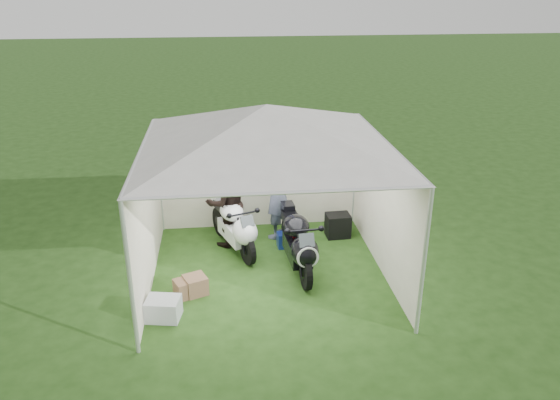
# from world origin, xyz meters

# --- Properties ---
(ground) EXTENTS (80.00, 80.00, 0.00)m
(ground) POSITION_xyz_m (0.00, 0.00, 0.00)
(ground) COLOR #1E3E11
(ground) RESTS_ON ground
(canopy_tent) EXTENTS (5.66, 5.66, 3.00)m
(canopy_tent) POSITION_xyz_m (-0.00, 0.03, 2.58)
(canopy_tent) COLOR silver
(canopy_tent) RESTS_ON ground
(motorcycle_white) EXTENTS (0.92, 1.85, 0.95)m
(motorcycle_white) POSITION_xyz_m (-0.54, 0.89, 0.53)
(motorcycle_white) COLOR black
(motorcycle_white) RESTS_ON ground
(motorcycle_black) EXTENTS (0.55, 2.05, 1.01)m
(motorcycle_black) POSITION_xyz_m (0.53, 0.01, 0.56)
(motorcycle_black) COLOR black
(motorcycle_black) RESTS_ON ground
(paddock_stand) EXTENTS (0.40, 0.27, 0.29)m
(paddock_stand) POSITION_xyz_m (0.46, 0.94, 0.14)
(paddock_stand) COLOR blue
(paddock_stand) RESTS_ON ground
(person_dark_jacket) EXTENTS (0.99, 0.87, 1.73)m
(person_dark_jacket) POSITION_xyz_m (-0.66, 1.18, 0.87)
(person_dark_jacket) COLOR black
(person_dark_jacket) RESTS_ON ground
(person_blue_jacket) EXTENTS (0.77, 0.81, 1.86)m
(person_blue_jacket) POSITION_xyz_m (0.32, 1.43, 0.93)
(person_blue_jacket) COLOR slate
(person_blue_jacket) RESTS_ON ground
(equipment_box) EXTENTS (0.49, 0.40, 0.47)m
(equipment_box) POSITION_xyz_m (1.52, 1.29, 0.23)
(equipment_box) COLOR black
(equipment_box) RESTS_ON ground
(crate_0) EXTENTS (0.57, 0.48, 0.34)m
(crate_0) POSITION_xyz_m (-1.71, -1.21, 0.17)
(crate_0) COLOR #B1B5B9
(crate_0) RESTS_ON ground
(crate_1) EXTENTS (0.45, 0.45, 0.31)m
(crate_1) POSITION_xyz_m (-1.25, -0.55, 0.15)
(crate_1) COLOR brown
(crate_1) RESTS_ON ground
(crate_2) EXTENTS (0.38, 0.35, 0.22)m
(crate_2) POSITION_xyz_m (-1.75, -1.04, 0.11)
(crate_2) COLOR silver
(crate_2) RESTS_ON ground
(crate_3) EXTENTS (0.52, 0.46, 0.29)m
(crate_3) POSITION_xyz_m (-1.36, -0.60, 0.14)
(crate_3) COLOR brown
(crate_3) RESTS_ON ground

